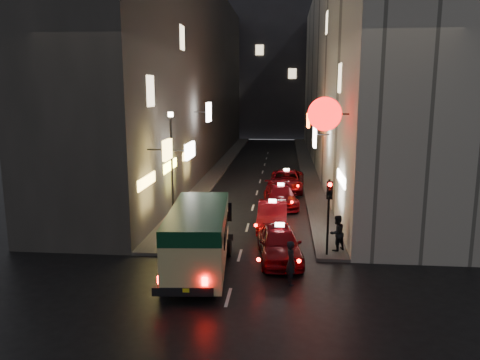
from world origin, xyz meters
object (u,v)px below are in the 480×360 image
(pedestrian_crossing, at_px, (291,260))
(traffic_light, at_px, (329,201))
(minibus, at_px, (199,233))
(taxi_near, at_px, (279,240))
(lamp_post, at_px, (172,161))

(pedestrian_crossing, height_order, traffic_light, traffic_light)
(minibus, distance_m, taxi_near, 3.90)
(minibus, relative_size, pedestrian_crossing, 3.28)
(minibus, distance_m, lamp_post, 7.49)
(minibus, distance_m, traffic_light, 5.99)
(minibus, height_order, traffic_light, traffic_light)
(lamp_post, bearing_deg, traffic_light, -28.91)
(minibus, bearing_deg, lamp_post, 111.90)
(minibus, xyz_separation_m, lamp_post, (-2.69, 6.70, 1.98))
(traffic_light, bearing_deg, pedestrian_crossing, -119.20)
(minibus, height_order, pedestrian_crossing, minibus)
(taxi_near, bearing_deg, pedestrian_crossing, -79.70)
(pedestrian_crossing, distance_m, traffic_light, 3.84)
(pedestrian_crossing, bearing_deg, taxi_near, -6.29)
(pedestrian_crossing, bearing_deg, traffic_light, -45.79)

